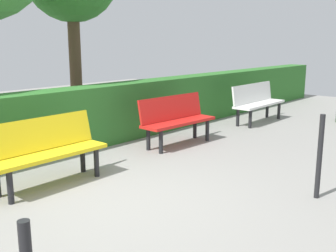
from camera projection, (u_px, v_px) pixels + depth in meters
ground_plane at (101, 199)px, 4.70m from camera, size 21.14×21.14×0.00m
bench_white at (257, 101)px, 9.02m from camera, size 1.65×0.47×0.86m
bench_red at (176, 118)px, 7.06m from camera, size 1.52×0.53×0.86m
bench_yellow at (46, 148)px, 5.07m from camera, size 1.55×0.49×0.86m
hedge_row at (81, 118)px, 6.81m from camera, size 17.14×0.53×1.04m
railing_post_mid at (320, 157)px, 4.64m from camera, size 0.06×0.06×1.00m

